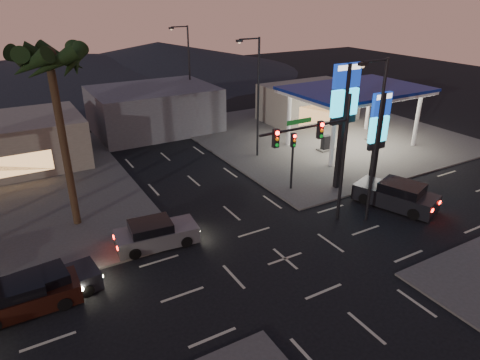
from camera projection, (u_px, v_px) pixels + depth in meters
ground at (285, 259)px, 23.18m from camera, size 140.00×140.00×0.00m
corner_lot_ne at (322, 134)px, 43.13m from camera, size 24.00×24.00×0.12m
gas_station at (356, 92)px, 37.93m from camera, size 12.20×8.20×5.47m
convenience_store at (308, 102)px, 47.22m from camera, size 10.00×6.00×4.00m
pylon_sign_tall at (344, 103)px, 28.83m from camera, size 2.20×0.35×9.00m
pylon_sign_short at (379, 126)px, 29.88m from camera, size 1.60×0.35×7.00m
traffic_signal_mast at (322, 146)px, 24.35m from camera, size 6.10×0.39×8.00m
pedestal_signal at (293, 152)px, 30.04m from camera, size 0.32×0.39×4.30m
streetlight_near at (375, 134)px, 24.76m from camera, size 2.14×0.25×10.00m
streetlight_mid at (256, 92)px, 35.05m from camera, size 2.14×0.25×10.00m
streetlight_far at (188, 67)px, 46.13m from camera, size 2.14×0.25×10.00m
palm_a at (51, 70)px, 22.76m from camera, size 4.41×4.41×10.86m
building_far_mid at (154, 109)px, 43.78m from camera, size 12.00×9.00×4.40m
hill_right at (159, 57)px, 76.51m from camera, size 50.00×50.00×5.00m
hill_center at (72, 66)px, 69.86m from camera, size 60.00×60.00×4.00m
car_lane_a_front at (49, 287)px, 19.92m from camera, size 4.65×2.29×1.47m
car_lane_a_mid at (25, 297)px, 19.24m from camera, size 4.66×2.01×1.51m
car_lane_b_front at (155, 234)px, 24.16m from camera, size 4.83×2.35×1.53m
suv_station at (397, 195)px, 28.49m from camera, size 3.85×5.69×1.76m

